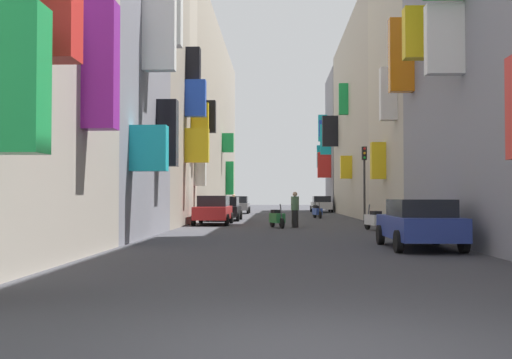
{
  "coord_description": "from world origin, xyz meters",
  "views": [
    {
      "loc": [
        -0.34,
        -5.64,
        1.48
      ],
      "look_at": [
        -1.55,
        28.52,
        2.46
      ],
      "focal_mm": 41.78,
      "sensor_mm": 36.0,
      "label": 1
    }
  ],
  "objects_px": {
    "scooter_blue": "(317,211)",
    "pedestrian_near_left": "(234,206)",
    "parked_car_red": "(213,210)",
    "scooter_white": "(374,220)",
    "traffic_light_near_corner": "(364,171)",
    "scooter_green": "(277,218)",
    "parked_car_blue": "(419,223)",
    "parked_car_grey": "(239,205)",
    "parked_car_silver": "(321,204)",
    "pedestrian_crossing": "(295,210)",
    "parked_car_black": "(225,208)",
    "scooter_silver": "(315,210)"
  },
  "relations": [
    {
      "from": "parked_car_black",
      "to": "scooter_blue",
      "type": "xyz_separation_m",
      "value": [
        5.99,
        3.84,
        -0.3
      ]
    },
    {
      "from": "parked_car_red",
      "to": "scooter_white",
      "type": "bearing_deg",
      "value": -34.63
    },
    {
      "from": "parked_car_grey",
      "to": "traffic_light_near_corner",
      "type": "xyz_separation_m",
      "value": [
        8.27,
        -18.59,
        2.13
      ]
    },
    {
      "from": "parked_car_red",
      "to": "scooter_blue",
      "type": "bearing_deg",
      "value": 56.82
    },
    {
      "from": "scooter_silver",
      "to": "traffic_light_near_corner",
      "type": "xyz_separation_m",
      "value": [
        2.09,
        -10.29,
        2.45
      ]
    },
    {
      "from": "scooter_green",
      "to": "pedestrian_near_left",
      "type": "xyz_separation_m",
      "value": [
        -2.95,
        12.35,
        0.36
      ]
    },
    {
      "from": "parked_car_silver",
      "to": "scooter_white",
      "type": "relative_size",
      "value": 2.35
    },
    {
      "from": "parked_car_blue",
      "to": "scooter_green",
      "type": "distance_m",
      "value": 11.9
    },
    {
      "from": "parked_car_blue",
      "to": "traffic_light_near_corner",
      "type": "distance_m",
      "value": 16.64
    },
    {
      "from": "scooter_green",
      "to": "pedestrian_near_left",
      "type": "distance_m",
      "value": 12.71
    },
    {
      "from": "parked_car_red",
      "to": "scooter_white",
      "type": "xyz_separation_m",
      "value": [
        7.6,
        -5.25,
        -0.33
      ]
    },
    {
      "from": "parked_car_black",
      "to": "parked_car_silver",
      "type": "height_order",
      "value": "parked_car_silver"
    },
    {
      "from": "parked_car_blue",
      "to": "parked_car_silver",
      "type": "xyz_separation_m",
      "value": [
        0.17,
        39.4,
        0.05
      ]
    },
    {
      "from": "scooter_silver",
      "to": "parked_car_red",
      "type": "bearing_deg",
      "value": -116.49
    },
    {
      "from": "parked_car_black",
      "to": "scooter_white",
      "type": "xyz_separation_m",
      "value": [
        7.48,
        -10.75,
        -0.3
      ]
    },
    {
      "from": "parked_car_silver",
      "to": "scooter_blue",
      "type": "distance_m",
      "value": 15.77
    },
    {
      "from": "parked_car_silver",
      "to": "pedestrian_near_left",
      "type": "bearing_deg",
      "value": -114.26
    },
    {
      "from": "parked_car_silver",
      "to": "parked_car_grey",
      "type": "bearing_deg",
      "value": -150.2
    },
    {
      "from": "parked_car_blue",
      "to": "parked_car_grey",
      "type": "bearing_deg",
      "value": 101.91
    },
    {
      "from": "parked_car_red",
      "to": "scooter_blue",
      "type": "height_order",
      "value": "parked_car_red"
    },
    {
      "from": "scooter_silver",
      "to": "pedestrian_crossing",
      "type": "bearing_deg",
      "value": -97.25
    },
    {
      "from": "parked_car_red",
      "to": "parked_car_grey",
      "type": "relative_size",
      "value": 1.08
    },
    {
      "from": "parked_car_blue",
      "to": "scooter_white",
      "type": "distance_m",
      "value": 9.12
    },
    {
      "from": "scooter_white",
      "to": "scooter_silver",
      "type": "relative_size",
      "value": 0.96
    },
    {
      "from": "parked_car_blue",
      "to": "scooter_blue",
      "type": "height_order",
      "value": "parked_car_blue"
    },
    {
      "from": "parked_car_red",
      "to": "traffic_light_near_corner",
      "type": "relative_size",
      "value": 1.03
    },
    {
      "from": "scooter_blue",
      "to": "pedestrian_near_left",
      "type": "xyz_separation_m",
      "value": [
        -5.7,
        -0.16,
        0.36
      ]
    },
    {
      "from": "parked_car_silver",
      "to": "pedestrian_crossing",
      "type": "xyz_separation_m",
      "value": [
        -3.34,
        -28.04,
        0.06
      ]
    },
    {
      "from": "pedestrian_near_left",
      "to": "traffic_light_near_corner",
      "type": "height_order",
      "value": "traffic_light_near_corner"
    },
    {
      "from": "scooter_silver",
      "to": "pedestrian_crossing",
      "type": "distance_m",
      "value": 15.54
    },
    {
      "from": "parked_car_silver",
      "to": "scooter_green",
      "type": "distance_m",
      "value": 28.53
    },
    {
      "from": "parked_car_red",
      "to": "scooter_silver",
      "type": "distance_m",
      "value": 13.87
    },
    {
      "from": "parked_car_red",
      "to": "scooter_blue",
      "type": "relative_size",
      "value": 2.53
    },
    {
      "from": "pedestrian_crossing",
      "to": "traffic_light_near_corner",
      "type": "height_order",
      "value": "traffic_light_near_corner"
    },
    {
      "from": "parked_car_silver",
      "to": "traffic_light_near_corner",
      "type": "height_order",
      "value": "traffic_light_near_corner"
    },
    {
      "from": "scooter_white",
      "to": "pedestrian_near_left",
      "type": "distance_m",
      "value": 16.12
    },
    {
      "from": "parked_car_black",
      "to": "scooter_green",
      "type": "bearing_deg",
      "value": -69.5
    },
    {
      "from": "parked_car_blue",
      "to": "parked_car_grey",
      "type": "distance_m",
      "value": 35.84
    },
    {
      "from": "parked_car_grey",
      "to": "pedestrian_near_left",
      "type": "height_order",
      "value": "pedestrian_near_left"
    },
    {
      "from": "parked_car_black",
      "to": "pedestrian_near_left",
      "type": "relative_size",
      "value": 2.67
    },
    {
      "from": "scooter_blue",
      "to": "pedestrian_near_left",
      "type": "relative_size",
      "value": 1.05
    },
    {
      "from": "scooter_green",
      "to": "traffic_light_near_corner",
      "type": "relative_size",
      "value": 0.42
    },
    {
      "from": "scooter_silver",
      "to": "scooter_green",
      "type": "bearing_deg",
      "value": -100.26
    },
    {
      "from": "scooter_green",
      "to": "traffic_light_near_corner",
      "type": "distance_m",
      "value": 7.62
    },
    {
      "from": "parked_car_black",
      "to": "parked_car_silver",
      "type": "distance_m",
      "value": 20.91
    },
    {
      "from": "scooter_white",
      "to": "scooter_green",
      "type": "xyz_separation_m",
      "value": [
        -4.24,
        2.08,
        -0.0
      ]
    },
    {
      "from": "scooter_blue",
      "to": "traffic_light_near_corner",
      "type": "relative_size",
      "value": 0.41
    },
    {
      "from": "parked_car_blue",
      "to": "pedestrian_near_left",
      "type": "distance_m",
      "value": 24.56
    },
    {
      "from": "parked_car_silver",
      "to": "scooter_blue",
      "type": "relative_size",
      "value": 2.51
    },
    {
      "from": "parked_car_red",
      "to": "scooter_white",
      "type": "relative_size",
      "value": 2.37
    }
  ]
}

